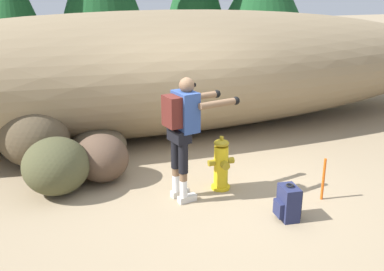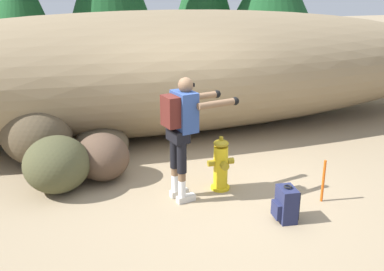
# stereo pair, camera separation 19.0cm
# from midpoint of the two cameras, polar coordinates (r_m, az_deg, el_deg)

# --- Properties ---
(ground_plane) EXTENTS (56.00, 56.00, 0.04)m
(ground_plane) POSITION_cam_midpoint_polar(r_m,az_deg,el_deg) (6.40, 2.05, -7.44)
(ground_plane) COLOR #998466
(dirt_embankment) EXTENTS (14.20, 3.20, 2.33)m
(dirt_embankment) POSITION_cam_midpoint_polar(r_m,az_deg,el_deg) (8.75, -5.08, 8.04)
(dirt_embankment) COLOR #897556
(dirt_embankment) RESTS_ON ground_plane
(fire_hydrant) EXTENTS (0.38, 0.33, 0.80)m
(fire_hydrant) POSITION_cam_midpoint_polar(r_m,az_deg,el_deg) (6.36, 2.89, -3.78)
(fire_hydrant) COLOR gold
(fire_hydrant) RESTS_ON ground_plane
(utility_worker) EXTENTS (1.03, 0.65, 1.69)m
(utility_worker) POSITION_cam_midpoint_polar(r_m,az_deg,el_deg) (5.82, -1.88, 1.51)
(utility_worker) COLOR beige
(utility_worker) RESTS_ON ground_plane
(spare_backpack) EXTENTS (0.31, 0.32, 0.47)m
(spare_backpack) POSITION_cam_midpoint_polar(r_m,az_deg,el_deg) (5.74, 11.25, -8.47)
(spare_backpack) COLOR #23284C
(spare_backpack) RESTS_ON ground_plane
(boulder_large) EXTENTS (0.99, 1.07, 0.79)m
(boulder_large) POSITION_cam_midpoint_polar(r_m,az_deg,el_deg) (6.56, -17.78, -3.71)
(boulder_large) COLOR #45452A
(boulder_large) RESTS_ON ground_plane
(boulder_mid) EXTENTS (1.61, 1.71, 1.06)m
(boulder_mid) POSITION_cam_midpoint_polar(r_m,az_deg,el_deg) (7.58, -20.42, 0.16)
(boulder_mid) COLOR brown
(boulder_mid) RESTS_ON ground_plane
(boulder_small) EXTENTS (0.94, 1.00, 0.71)m
(boulder_small) POSITION_cam_midpoint_polar(r_m,az_deg,el_deg) (6.79, -12.27, -2.81)
(boulder_small) COLOR brown
(boulder_small) RESTS_ON ground_plane
(boulder_outlier) EXTENTS (1.02, 1.04, 0.56)m
(boulder_outlier) POSITION_cam_midpoint_polar(r_m,az_deg,el_deg) (7.55, -12.56, -1.17)
(boulder_outlier) COLOR #483E2D
(boulder_outlier) RESTS_ON ground_plane
(survey_stake) EXTENTS (0.04, 0.04, 0.60)m
(survey_stake) POSITION_cam_midpoint_polar(r_m,az_deg,el_deg) (6.30, 15.62, -5.41)
(survey_stake) COLOR #E55914
(survey_stake) RESTS_ON ground_plane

